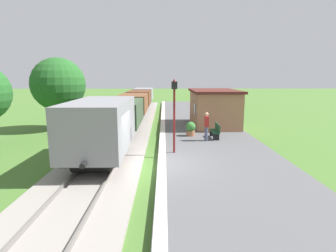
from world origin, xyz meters
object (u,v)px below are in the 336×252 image
object	(u,v)px
potted_planter	(191,129)
freight_train	(132,105)
bench_near_hut	(216,131)
lamp_post_near	(174,102)
tree_trackside_far	(58,84)
person_waiting	(206,125)
station_hut	(214,107)

from	to	relation	value
potted_planter	freight_train	bearing A→B (deg)	121.52
bench_near_hut	lamp_post_near	size ratio (longest dim) A/B	0.41
tree_trackside_far	person_waiting	bearing A→B (deg)	-25.24
station_hut	person_waiting	xyz separation A→B (m)	(-1.37, -5.27, -0.47)
freight_train	tree_trackside_far	distance (m)	6.74
freight_train	potted_planter	size ratio (longest dim) A/B	35.59
station_hut	bench_near_hut	world-z (taller)	station_hut
potted_planter	lamp_post_near	world-z (taller)	lamp_post_near
tree_trackside_far	potted_planter	bearing A→B (deg)	-20.24
station_hut	bench_near_hut	bearing A→B (deg)	-98.46
freight_train	lamp_post_near	xyz separation A→B (m)	(3.41, -11.46, 1.34)
freight_train	bench_near_hut	world-z (taller)	freight_train
bench_near_hut	person_waiting	world-z (taller)	person_waiting
station_hut	tree_trackside_far	world-z (taller)	tree_trackside_far
station_hut	bench_near_hut	size ratio (longest dim) A/B	3.87
freight_train	potted_planter	bearing A→B (deg)	-58.48
station_hut	potted_planter	size ratio (longest dim) A/B	6.33
freight_train	lamp_post_near	world-z (taller)	lamp_post_near
freight_train	person_waiting	world-z (taller)	freight_train
freight_train	tree_trackside_far	size ratio (longest dim) A/B	5.97
station_hut	bench_near_hut	xyz separation A→B (m)	(-0.69, -4.62, -0.93)
freight_train	person_waiting	xyz separation A→B (m)	(5.42, -8.91, -0.28)
freight_train	person_waiting	bearing A→B (deg)	-58.68
person_waiting	potted_planter	world-z (taller)	person_waiting
potted_planter	bench_near_hut	bearing A→B (deg)	-25.95
station_hut	bench_near_hut	distance (m)	4.76
tree_trackside_far	freight_train	bearing A→B (deg)	38.02
freight_train	potted_planter	xyz separation A→B (m)	(4.62, -7.54, -0.74)
bench_near_hut	potted_planter	bearing A→B (deg)	154.05
freight_train	potted_planter	distance (m)	8.88
person_waiting	lamp_post_near	xyz separation A→B (m)	(-2.02, -2.54, 1.62)
bench_near_hut	lamp_post_near	distance (m)	4.67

